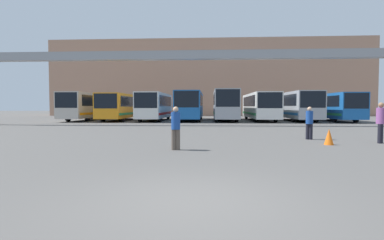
{
  "coord_description": "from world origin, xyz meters",
  "views": [
    {
      "loc": [
        0.29,
        -4.96,
        1.61
      ],
      "look_at": [
        -1.43,
        23.62,
        0.3
      ],
      "focal_mm": 28.0,
      "sensor_mm": 36.0,
      "label": 1
    }
  ],
  "objects_px": {
    "traffic_cone": "(329,137)",
    "bus_slot_1": "(121,105)",
    "bus_slot_2": "(155,105)",
    "bus_slot_4": "(225,104)",
    "bus_slot_3": "(190,104)",
    "bus_slot_7": "(333,105)",
    "pedestrian_near_right": "(381,122)",
    "bus_slot_6": "(296,105)",
    "bus_slot_0": "(90,105)",
    "pedestrian_far_center": "(309,122)",
    "bus_slot_5": "(260,105)",
    "pedestrian_mid_left": "(176,127)"
  },
  "relations": [
    {
      "from": "bus_slot_0",
      "to": "bus_slot_7",
      "type": "bearing_deg",
      "value": -1.29
    },
    {
      "from": "bus_slot_4",
      "to": "bus_slot_5",
      "type": "bearing_deg",
      "value": 5.86
    },
    {
      "from": "bus_slot_0",
      "to": "bus_slot_4",
      "type": "relative_size",
      "value": 1.07
    },
    {
      "from": "bus_slot_6",
      "to": "pedestrian_far_center",
      "type": "xyz_separation_m",
      "value": [
        -4.78,
        -19.12,
        -0.96
      ]
    },
    {
      "from": "bus_slot_4",
      "to": "bus_slot_7",
      "type": "height_order",
      "value": "bus_slot_4"
    },
    {
      "from": "traffic_cone",
      "to": "bus_slot_1",
      "type": "bearing_deg",
      "value": 125.72
    },
    {
      "from": "bus_slot_1",
      "to": "bus_slot_4",
      "type": "xyz_separation_m",
      "value": [
        11.86,
        0.23,
        0.21
      ]
    },
    {
      "from": "pedestrian_mid_left",
      "to": "traffic_cone",
      "type": "height_order",
      "value": "pedestrian_mid_left"
    },
    {
      "from": "bus_slot_7",
      "to": "pedestrian_near_right",
      "type": "relative_size",
      "value": 5.95
    },
    {
      "from": "pedestrian_near_right",
      "to": "bus_slot_3",
      "type": "bearing_deg",
      "value": 60.91
    },
    {
      "from": "bus_slot_3",
      "to": "bus_slot_6",
      "type": "xyz_separation_m",
      "value": [
        11.86,
        -0.3,
        -0.04
      ]
    },
    {
      "from": "pedestrian_far_center",
      "to": "traffic_cone",
      "type": "xyz_separation_m",
      "value": [
        0.16,
        -2.02,
        -0.5
      ]
    },
    {
      "from": "bus_slot_6",
      "to": "pedestrian_near_right",
      "type": "height_order",
      "value": "bus_slot_6"
    },
    {
      "from": "bus_slot_7",
      "to": "pedestrian_far_center",
      "type": "relative_size",
      "value": 6.66
    },
    {
      "from": "bus_slot_3",
      "to": "bus_slot_2",
      "type": "bearing_deg",
      "value": -171.82
    },
    {
      "from": "pedestrian_mid_left",
      "to": "traffic_cone",
      "type": "distance_m",
      "value": 6.52
    },
    {
      "from": "bus_slot_0",
      "to": "bus_slot_2",
      "type": "xyz_separation_m",
      "value": [
        7.91,
        -0.82,
        -0.02
      ]
    },
    {
      "from": "bus_slot_1",
      "to": "traffic_cone",
      "type": "bearing_deg",
      "value": -54.28
    },
    {
      "from": "pedestrian_far_center",
      "to": "traffic_cone",
      "type": "bearing_deg",
      "value": 124.12
    },
    {
      "from": "bus_slot_2",
      "to": "bus_slot_7",
      "type": "height_order",
      "value": "bus_slot_2"
    },
    {
      "from": "bus_slot_5",
      "to": "bus_slot_6",
      "type": "distance_m",
      "value": 3.99
    },
    {
      "from": "bus_slot_3",
      "to": "traffic_cone",
      "type": "distance_m",
      "value": 22.68
    },
    {
      "from": "bus_slot_1",
      "to": "bus_slot_3",
      "type": "xyz_separation_m",
      "value": [
        7.91,
        0.38,
        0.13
      ]
    },
    {
      "from": "bus_slot_3",
      "to": "bus_slot_5",
      "type": "xyz_separation_m",
      "value": [
        7.91,
        0.26,
        -0.09
      ]
    },
    {
      "from": "bus_slot_6",
      "to": "bus_slot_7",
      "type": "distance_m",
      "value": 3.96
    },
    {
      "from": "bus_slot_6",
      "to": "pedestrian_mid_left",
      "type": "xyz_separation_m",
      "value": [
        -10.86,
        -22.98,
        -0.96
      ]
    },
    {
      "from": "bus_slot_7",
      "to": "pedestrian_far_center",
      "type": "distance_m",
      "value": 20.97
    },
    {
      "from": "bus_slot_3",
      "to": "pedestrian_near_right",
      "type": "xyz_separation_m",
      "value": [
        9.71,
        -20.72,
        -0.9
      ]
    },
    {
      "from": "traffic_cone",
      "to": "bus_slot_7",
      "type": "bearing_deg",
      "value": 67.85
    },
    {
      "from": "bus_slot_1",
      "to": "bus_slot_3",
      "type": "distance_m",
      "value": 7.92
    },
    {
      "from": "pedestrian_near_right",
      "to": "pedestrian_far_center",
      "type": "xyz_separation_m",
      "value": [
        -2.63,
        1.31,
        -0.1
      ]
    },
    {
      "from": "bus_slot_0",
      "to": "bus_slot_2",
      "type": "distance_m",
      "value": 7.95
    },
    {
      "from": "bus_slot_7",
      "to": "bus_slot_6",
      "type": "bearing_deg",
      "value": 178.92
    },
    {
      "from": "bus_slot_3",
      "to": "pedestrian_mid_left",
      "type": "height_order",
      "value": "bus_slot_3"
    },
    {
      "from": "bus_slot_6",
      "to": "pedestrian_far_center",
      "type": "distance_m",
      "value": 19.74
    },
    {
      "from": "bus_slot_2",
      "to": "bus_slot_6",
      "type": "xyz_separation_m",
      "value": [
        15.82,
        0.27,
        0.04
      ]
    },
    {
      "from": "bus_slot_2",
      "to": "bus_slot_6",
      "type": "bearing_deg",
      "value": 0.99
    },
    {
      "from": "bus_slot_3",
      "to": "bus_slot_7",
      "type": "bearing_deg",
      "value": -1.34
    },
    {
      "from": "bus_slot_6",
      "to": "pedestrian_near_right",
      "type": "distance_m",
      "value": 20.56
    },
    {
      "from": "bus_slot_0",
      "to": "bus_slot_5",
      "type": "height_order",
      "value": "bus_slot_0"
    },
    {
      "from": "bus_slot_3",
      "to": "pedestrian_near_right",
      "type": "distance_m",
      "value": 22.9
    },
    {
      "from": "bus_slot_5",
      "to": "bus_slot_3",
      "type": "bearing_deg",
      "value": -178.13
    },
    {
      "from": "bus_slot_2",
      "to": "bus_slot_3",
      "type": "relative_size",
      "value": 0.9
    },
    {
      "from": "bus_slot_1",
      "to": "bus_slot_5",
      "type": "distance_m",
      "value": 15.83
    },
    {
      "from": "bus_slot_2",
      "to": "pedestrian_mid_left",
      "type": "bearing_deg",
      "value": -77.69
    },
    {
      "from": "bus_slot_0",
      "to": "pedestrian_mid_left",
      "type": "distance_m",
      "value": 26.83
    },
    {
      "from": "bus_slot_3",
      "to": "bus_slot_4",
      "type": "relative_size",
      "value": 1.03
    },
    {
      "from": "bus_slot_1",
      "to": "bus_slot_7",
      "type": "xyz_separation_m",
      "value": [
        23.72,
        0.01,
        -0.0
      ]
    },
    {
      "from": "bus_slot_0",
      "to": "bus_slot_4",
      "type": "bearing_deg",
      "value": -1.44
    },
    {
      "from": "bus_slot_2",
      "to": "bus_slot_4",
      "type": "distance_m",
      "value": 7.92
    }
  ]
}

